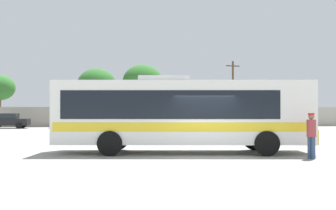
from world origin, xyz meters
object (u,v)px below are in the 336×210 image
Objects in this scene: coach_bus_white_yellow at (180,112)px; roadside_tree_midleft at (97,85)px; parked_car_second_maroon at (73,121)px; utility_pole_near at (233,92)px; roadside_tree_left at (0,88)px; roadside_tree_midright at (143,82)px; attendant_by_bus_door at (311,133)px; parked_car_leftmost_black at (8,120)px.

roadside_tree_midleft reaches higher than coach_bus_white_yellow.
parked_car_second_maroon is 0.56× the size of utility_pole_near.
coach_bus_white_yellow is 1.42× the size of utility_pole_near.
roadside_tree_left is (-18.35, 30.80, 2.71)m from coach_bus_white_yellow.
parked_car_second_maroon is at bearing -98.46° from roadside_tree_midleft.
roadside_tree_midright is (7.31, 8.74, 4.73)m from parked_car_second_maroon.
attendant_by_bus_door is 0.40× the size of parked_car_second_maroon.
roadside_tree_midleft is at bearing 102.19° from coach_bus_white_yellow.
roadside_tree_left is at bearing -165.98° from roadside_tree_midleft.
roadside_tree_left reaches higher than coach_bus_white_yellow.
coach_bus_white_yellow is 35.95m from roadside_tree_left.
parked_car_leftmost_black is at bearing 126.99° from attendant_by_bus_door.
roadside_tree_midleft is (-7.25, 33.57, 3.32)m from coach_bus_white_yellow.
utility_pole_near reaches higher than roadside_tree_left.
attendant_by_bus_door is 33.94m from utility_pole_near.
roadside_tree_left is at bearing 120.79° from coach_bus_white_yellow.
roadside_tree_midright is at bearing 170.52° from utility_pole_near.
roadside_tree_midleft is 0.94× the size of roadside_tree_midright.
utility_pole_near reaches higher than attendant_by_bus_door.
roadside_tree_left is (-23.23, 33.35, 3.51)m from attendant_by_bus_door.
roadside_tree_left reaches higher than attendant_by_bus_door.
coach_bus_white_yellow is 32.49m from utility_pole_near.
attendant_by_bus_door is at bearing -53.01° from parked_car_leftmost_black.
roadside_tree_left is 0.79× the size of roadside_tree_midright.
roadside_tree_midright reaches higher than roadside_tree_midleft.
attendant_by_bus_door reaches higher than parked_car_second_maroon.
utility_pole_near is (18.49, 6.88, 3.41)m from parked_car_second_maroon.
attendant_by_bus_door is 0.22× the size of utility_pole_near.
attendant_by_bus_door is at bearing -62.97° from parked_car_second_maroon.
utility_pole_near is at bearing 0.18° from roadside_tree_left.
roadside_tree_midleft is at bearing 108.56° from attendant_by_bus_door.
attendant_by_bus_door is at bearing -79.97° from roadside_tree_midright.
attendant_by_bus_door is 33.49m from parked_car_leftmost_black.
utility_pole_near reaches higher than roadside_tree_midright.
parked_car_second_maroon is at bearing -35.04° from roadside_tree_left.
parked_car_leftmost_black is 13.07m from roadside_tree_midleft.
roadside_tree_midleft reaches higher than roadside_tree_left.
utility_pole_near is (4.94, 33.43, 3.15)m from attendant_by_bus_door.
roadside_tree_left reaches higher than parked_car_second_maroon.
coach_bus_white_yellow is 1.86× the size of roadside_tree_left.
parked_car_leftmost_black is 0.58× the size of roadside_tree_midleft.
roadside_tree_midleft is (8.02, 9.37, 4.32)m from parked_car_leftmost_black.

